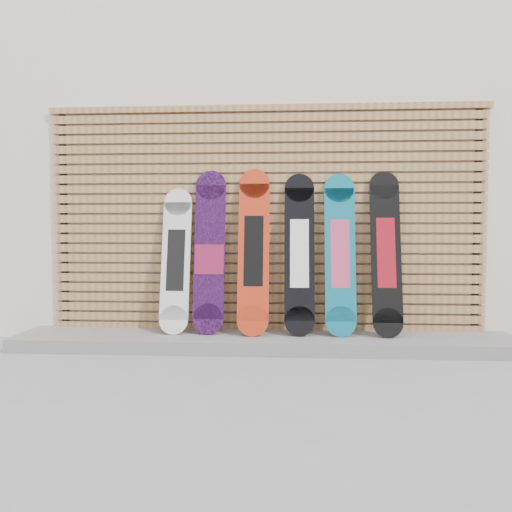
% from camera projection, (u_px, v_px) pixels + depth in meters
% --- Properties ---
extents(ground, '(80.00, 80.00, 0.00)m').
position_uv_depth(ground, '(279.00, 368.00, 3.94)').
color(ground, gray).
rests_on(ground, ground).
extents(building, '(12.00, 5.00, 3.60)m').
position_uv_depth(building, '(317.00, 182.00, 7.30)').
color(building, white).
rests_on(building, ground).
extents(concrete_step, '(4.60, 0.70, 0.12)m').
position_uv_depth(concrete_step, '(264.00, 341.00, 4.62)').
color(concrete_step, gray).
rests_on(concrete_step, ground).
extents(slat_wall, '(4.26, 0.08, 2.29)m').
position_uv_depth(slat_wall, '(265.00, 218.00, 4.85)').
color(slat_wall, '#A87646').
rests_on(slat_wall, ground).
extents(snowboard_0, '(0.27, 0.32, 1.38)m').
position_uv_depth(snowboard_0, '(176.00, 260.00, 4.74)').
color(snowboard_0, white).
rests_on(snowboard_0, concrete_step).
extents(snowboard_1, '(0.29, 0.31, 1.55)m').
position_uv_depth(snowboard_1, '(210.00, 252.00, 4.72)').
color(snowboard_1, black).
rests_on(snowboard_1, concrete_step).
extents(snowboard_2, '(0.29, 0.36, 1.56)m').
position_uv_depth(snowboard_2, '(254.00, 251.00, 4.67)').
color(snowboard_2, red).
rests_on(snowboard_2, concrete_step).
extents(snowboard_3, '(0.28, 0.33, 1.51)m').
position_uv_depth(snowboard_3, '(299.00, 253.00, 4.66)').
color(snowboard_3, black).
rests_on(snowboard_3, concrete_step).
extents(snowboard_4, '(0.28, 0.33, 1.51)m').
position_uv_depth(snowboard_4, '(340.00, 254.00, 4.63)').
color(snowboard_4, '#0E6E87').
rests_on(snowboard_4, concrete_step).
extents(snowboard_5, '(0.27, 0.35, 1.53)m').
position_uv_depth(snowboard_5, '(386.00, 253.00, 4.60)').
color(snowboard_5, black).
rests_on(snowboard_5, concrete_step).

